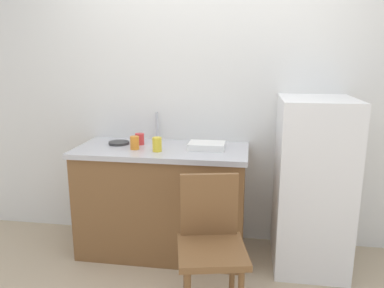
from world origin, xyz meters
name	(u,v)px	position (x,y,z in m)	size (l,w,h in m)	color
back_wall	(207,86)	(0.00, 1.00, 1.35)	(4.80, 0.10, 2.69)	silver
cabinet_base	(163,202)	(-0.31, 0.65, 0.42)	(1.32, 0.60, 0.84)	brown
countertop	(162,150)	(-0.31, 0.65, 0.86)	(1.36, 0.64, 0.04)	#B7B7BC
faucet	(157,126)	(-0.41, 0.90, 1.01)	(0.02, 0.02, 0.24)	#B7B7BC
refrigerator	(312,184)	(0.85, 0.63, 0.65)	(0.53, 0.64, 1.30)	white
chair	(211,242)	(0.16, -0.10, 0.50)	(0.47, 0.47, 0.89)	brown
dish_tray	(207,146)	(0.04, 0.67, 0.91)	(0.28, 0.20, 0.05)	white
hotplate	(119,143)	(-0.69, 0.71, 0.89)	(0.17, 0.17, 0.02)	#2D2D2D
cup_orange	(135,143)	(-0.51, 0.57, 0.94)	(0.07, 0.07, 0.10)	orange
cup_yellow	(157,144)	(-0.32, 0.53, 0.94)	(0.07, 0.07, 0.11)	yellow
cup_red	(140,139)	(-0.52, 0.73, 0.93)	(0.07, 0.07, 0.09)	red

